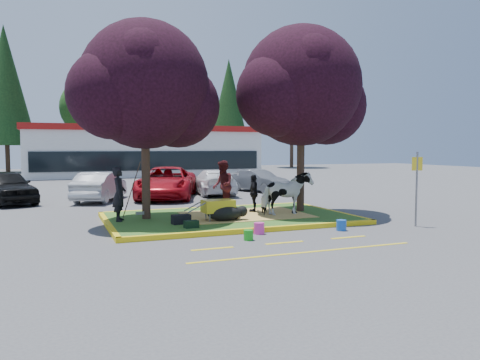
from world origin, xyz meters
name	(u,v)px	position (x,y,z in m)	size (l,w,h in m)	color
ground	(229,220)	(0.00, 0.00, 0.00)	(90.00, 90.00, 0.00)	#424244
median_island	(229,218)	(0.00, 0.00, 0.07)	(8.00, 5.00, 0.15)	#29561A
curb_near	(260,230)	(0.00, -2.58, 0.07)	(8.30, 0.16, 0.15)	yellow
curb_far	(207,209)	(0.00, 2.58, 0.07)	(8.30, 0.16, 0.15)	yellow
curb_left	(108,225)	(-4.08, 0.00, 0.07)	(0.16, 5.30, 0.15)	yellow
curb_right	(330,212)	(4.08, 0.00, 0.07)	(0.16, 5.30, 0.15)	yellow
straw_bedding	(245,215)	(0.60, 0.00, 0.15)	(4.20, 3.00, 0.01)	tan
tree_purple_left	(145,91)	(-2.78, 0.38, 4.36)	(5.06, 4.20, 6.51)	black
tree_purple_right	(302,92)	(2.92, 0.18, 4.56)	(5.30, 4.40, 6.82)	black
fire_lane_stripe_a	(213,249)	(-2.00, -4.20, 0.00)	(1.10, 0.12, 0.01)	yellow
fire_lane_stripe_b	(285,243)	(0.00, -4.20, 0.00)	(1.10, 0.12, 0.01)	yellow
fire_lane_stripe_c	(348,237)	(2.00, -4.20, 0.00)	(1.10, 0.12, 0.01)	yellow
fire_lane_long	(307,252)	(0.00, -5.40, 0.00)	(6.00, 0.10, 0.01)	yellow
retail_building	(144,150)	(2.00, 27.98, 2.25)	(20.40, 8.40, 4.40)	silver
treeline	(121,100)	(1.23, 37.61, 7.73)	(46.58, 7.80, 14.63)	black
cow	(286,193)	(1.89, -0.61, 0.91)	(0.82, 1.80, 1.52)	white
calf	(225,213)	(-0.53, -1.04, 0.41)	(1.19, 0.67, 0.52)	black
handler	(119,194)	(-3.70, 0.19, 1.02)	(0.64, 0.42, 1.75)	black
visitor_a	(223,185)	(0.23, 1.35, 1.09)	(0.92, 0.71, 1.89)	#411216
visitor_b	(254,193)	(1.16, 0.57, 0.84)	(0.80, 0.33, 1.37)	black
wheelbarrow	(218,206)	(-0.72, -0.93, 0.62)	(1.81, 0.66, 0.68)	black
gear_bag_dark	(181,219)	(-2.00, -1.09, 0.29)	(0.56, 0.31, 0.29)	black
gear_bag_green	(191,224)	(-1.90, -1.89, 0.26)	(0.40, 0.25, 0.22)	black
sign_post	(417,181)	(5.06, -3.44, 1.46)	(0.32, 0.14, 2.38)	slate
bucket_green	(248,235)	(-0.75, -3.53, 0.14)	(0.26, 0.26, 0.28)	#189D1B
bucket_pink	(259,228)	(-0.12, -2.80, 0.17)	(0.31, 0.31, 0.34)	#E4329E
bucket_blue	(341,225)	(2.44, -3.19, 0.16)	(0.30, 0.30, 0.32)	blue
car_black	(6,187)	(-7.67, 8.09, 0.76)	(1.80, 4.47, 1.52)	black
car_silver	(100,186)	(-3.65, 7.64, 0.68)	(1.45, 4.15, 1.37)	#9DA0A5
car_red	(167,183)	(-0.48, 7.64, 0.78)	(2.58, 5.60, 1.56)	#A90E18
car_white	(213,182)	(2.23, 8.55, 0.67)	(1.87, 4.61, 1.34)	white
car_grey	(258,181)	(5.09, 9.05, 0.62)	(1.32, 3.77, 1.24)	#595C60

